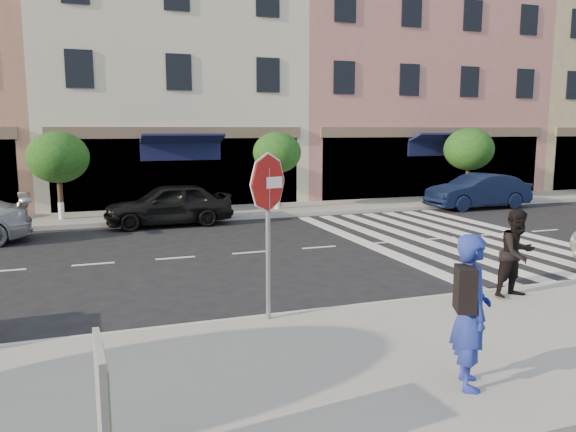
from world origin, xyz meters
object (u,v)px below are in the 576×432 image
object	(u,v)px
stop_sign	(268,200)
walker	(517,253)
car_far_mid	(169,204)
car_far_right	(478,191)
photographer	(471,311)
poster_board	(104,421)

from	to	relation	value
stop_sign	walker	bearing A→B (deg)	-19.90
car_far_mid	car_far_right	bearing A→B (deg)	87.31
photographer	walker	xyz separation A→B (m)	(3.18, 2.83, -0.12)
poster_board	car_far_mid	bearing A→B (deg)	77.74
walker	poster_board	xyz separation A→B (m)	(-7.45, -3.50, -0.18)
poster_board	car_far_right	size ratio (longest dim) A/B	0.30
car_far_right	photographer	bearing A→B (deg)	-39.18
walker	poster_board	distance (m)	8.23
walker	stop_sign	bearing A→B (deg)	168.21
poster_board	car_far_right	bearing A→B (deg)	41.11
walker	car_far_mid	distance (m)	12.18
car_far_mid	stop_sign	bearing A→B (deg)	-1.47
walker	photographer	bearing A→B (deg)	-146.18
stop_sign	poster_board	xyz separation A→B (m)	(-2.68, -3.83, -1.34)
stop_sign	poster_board	size ratio (longest dim) A/B	2.06
walker	car_far_mid	size ratio (longest dim) A/B	0.39
stop_sign	walker	distance (m)	4.92
photographer	walker	distance (m)	4.26
walker	poster_board	bearing A→B (deg)	-162.62
photographer	car_far_right	world-z (taller)	photographer
photographer	car_far_mid	bearing A→B (deg)	32.64
stop_sign	poster_board	world-z (taller)	stop_sign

